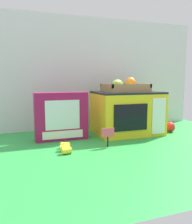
{
  "coord_description": "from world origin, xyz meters",
  "views": [
    {
      "loc": [
        -0.53,
        -1.31,
        0.35
      ],
      "look_at": [
        -0.07,
        0.0,
        0.15
      ],
      "focal_mm": 36.81,
      "sensor_mm": 36.0,
      "label": 1
    }
  ],
  "objects": [
    {
      "name": "ground_plane",
      "position": [
        0.0,
        0.0,
        0.0
      ],
      "size": [
        1.7,
        1.7,
        0.0
      ],
      "primitive_type": "plane",
      "color": "green",
      "rests_on": "ground"
    },
    {
      "name": "loose_toy_apple",
      "position": [
        0.44,
        -0.05,
        0.03
      ],
      "size": [
        0.07,
        0.07,
        0.07
      ],
      "primitive_type": "sphere",
      "color": "red",
      "rests_on": "ground"
    },
    {
      "name": "display_back_panel",
      "position": [
        0.0,
        0.28,
        0.39
      ],
      "size": [
        1.61,
        0.03,
        0.78
      ],
      "primitive_type": "cube",
      "color": "silver",
      "rests_on": "ground"
    },
    {
      "name": "toy_microwave",
      "position": [
        0.14,
        0.01,
        0.14
      ],
      "size": [
        0.41,
        0.3,
        0.27
      ],
      "color": "yellow",
      "rests_on": "ground"
    },
    {
      "name": "price_sign",
      "position": [
        -0.09,
        -0.23,
        0.07
      ],
      "size": [
        0.07,
        0.01,
        0.1
      ],
      "color": "black",
      "rests_on": "ground"
    },
    {
      "name": "food_groups_crate",
      "position": [
        0.13,
        0.02,
        0.3
      ],
      "size": [
        0.27,
        0.2,
        0.09
      ],
      "color": "#A37F51",
      "rests_on": "toy_microwave"
    },
    {
      "name": "cookie_set_box",
      "position": [
        -0.29,
        -0.01,
        0.14
      ],
      "size": [
        0.3,
        0.08,
        0.28
      ],
      "color": "#99144C",
      "rests_on": "ground"
    },
    {
      "name": "loose_toy_banana",
      "position": [
        -0.31,
        -0.23,
        0.02
      ],
      "size": [
        0.06,
        0.13,
        0.03
      ],
      "color": "yellow",
      "rests_on": "ground"
    }
  ]
}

